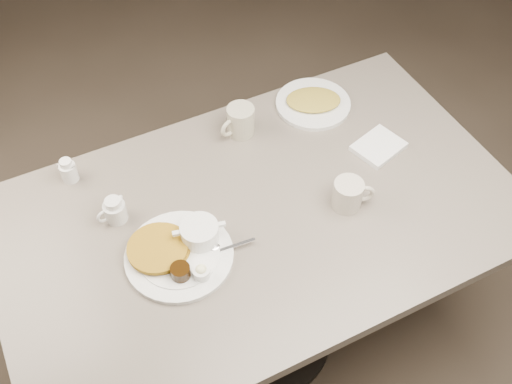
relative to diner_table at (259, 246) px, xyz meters
name	(u,v)px	position (x,y,z in m)	size (l,w,h in m)	color
room	(260,19)	(0.00, 0.00, 0.82)	(7.04, 8.04, 2.84)	#4C3F33
diner_table	(259,246)	(0.00, 0.00, 0.00)	(1.50, 0.90, 0.75)	slate
main_plate	(180,249)	(-0.26, -0.03, 0.19)	(0.38, 0.35, 0.07)	white
coffee_mug_near	(349,194)	(0.24, -0.09, 0.22)	(0.13, 0.11, 0.09)	beige
napkin	(378,147)	(0.45, 0.06, 0.18)	(0.17, 0.15, 0.02)	white
coffee_mug_far	(240,121)	(0.09, 0.32, 0.22)	(0.13, 0.11, 0.10)	#BBB59C
creamer_left	(115,210)	(-0.37, 0.16, 0.21)	(0.09, 0.07, 0.08)	white
creamer_right	(68,171)	(-0.45, 0.37, 0.21)	(0.07, 0.07, 0.08)	white
hash_plate	(313,102)	(0.37, 0.32, 0.18)	(0.33, 0.33, 0.04)	silver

